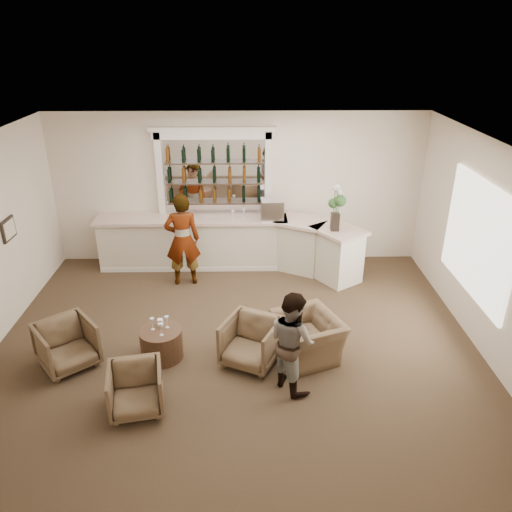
{
  "coord_description": "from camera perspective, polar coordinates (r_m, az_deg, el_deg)",
  "views": [
    {
      "loc": [
        0.21,
        -6.96,
        4.86
      ],
      "look_at": [
        0.35,
        0.9,
        1.24
      ],
      "focal_mm": 35.0,
      "sensor_mm": 36.0,
      "label": 1
    }
  ],
  "objects": [
    {
      "name": "ground",
      "position": [
        8.49,
        -2.26,
        -10.19
      ],
      "size": [
        8.0,
        8.0,
        0.0
      ],
      "primitive_type": "plane",
      "color": "#4E3A27",
      "rests_on": "ground"
    },
    {
      "name": "room_shell",
      "position": [
        8.07,
        -1.29,
        6.54
      ],
      "size": [
        8.04,
        7.02,
        3.32
      ],
      "color": "beige",
      "rests_on": "ground"
    },
    {
      "name": "bar_counter",
      "position": [
        10.84,
        -2.89,
        1.43
      ],
      "size": [
        5.72,
        1.8,
        1.14
      ],
      "color": "silver",
      "rests_on": "ground"
    },
    {
      "name": "back_bar_alcove",
      "position": [
        10.77,
        -4.81,
        9.44
      ],
      "size": [
        2.64,
        0.25,
        3.0
      ],
      "color": "white",
      "rests_on": "ground"
    },
    {
      "name": "cocktail_table",
      "position": [
        8.23,
        -10.74,
        -9.82
      ],
      "size": [
        0.68,
        0.68,
        0.5
      ],
      "primitive_type": "cylinder",
      "color": "#523A23",
      "rests_on": "ground"
    },
    {
      "name": "sommelier",
      "position": [
        10.12,
        -8.4,
        1.84
      ],
      "size": [
        0.76,
        0.56,
        1.93
      ],
      "primitive_type": "imported",
      "rotation": [
        0.0,
        0.0,
        3.29
      ],
      "color": "gray",
      "rests_on": "ground"
    },
    {
      "name": "guest",
      "position": [
        7.24,
        4.13,
        -9.68
      ],
      "size": [
        0.91,
        0.96,
        1.56
      ],
      "primitive_type": "imported",
      "rotation": [
        0.0,
        0.0,
        2.16
      ],
      "color": "gray",
      "rests_on": "ground"
    },
    {
      "name": "armchair_left",
      "position": [
        8.38,
        -20.82,
        -9.47
      ],
      "size": [
        1.14,
        1.14,
        0.75
      ],
      "primitive_type": "imported",
      "rotation": [
        0.0,
        0.0,
        0.68
      ],
      "color": "brown",
      "rests_on": "ground"
    },
    {
      "name": "armchair_center",
      "position": [
        7.26,
        -13.58,
        -14.59
      ],
      "size": [
        0.85,
        0.87,
        0.68
      ],
      "primitive_type": "imported",
      "rotation": [
        0.0,
        0.0,
        0.19
      ],
      "color": "brown",
      "rests_on": "ground"
    },
    {
      "name": "armchair_right",
      "position": [
        7.91,
        -0.59,
        -9.77
      ],
      "size": [
        1.08,
        1.09,
        0.75
      ],
      "primitive_type": "imported",
      "rotation": [
        0.0,
        0.0,
        -0.44
      ],
      "color": "brown",
      "rests_on": "ground"
    },
    {
      "name": "armchair_far",
      "position": [
        8.13,
        5.95,
        -9.15
      ],
      "size": [
        1.25,
        1.32,
        0.68
      ],
      "primitive_type": "imported",
      "rotation": [
        0.0,
        0.0,
        -1.18
      ],
      "color": "brown",
      "rests_on": "ground"
    },
    {
      "name": "espresso_machine",
      "position": [
        10.58,
        1.85,
        5.35
      ],
      "size": [
        0.48,
        0.41,
        0.42
      ],
      "primitive_type": "cube",
      "rotation": [
        0.0,
        0.0,
        0.02
      ],
      "color": "silver",
      "rests_on": "bar_counter"
    },
    {
      "name": "flower_vase",
      "position": [
        9.97,
        9.15,
        5.78
      ],
      "size": [
        0.25,
        0.25,
        0.95
      ],
      "color": "black",
      "rests_on": "bar_counter"
    },
    {
      "name": "wine_glass_bar_left",
      "position": [
        10.64,
        -1.4,
        4.88
      ],
      "size": [
        0.07,
        0.07,
        0.21
      ],
      "primitive_type": null,
      "color": "white",
      "rests_on": "bar_counter"
    },
    {
      "name": "wine_glass_bar_right",
      "position": [
        10.55,
        -2.66,
        4.68
      ],
      "size": [
        0.07,
        0.07,
        0.21
      ],
      "primitive_type": null,
      "color": "white",
      "rests_on": "bar_counter"
    },
    {
      "name": "wine_glass_tbl_a",
      "position": [
        8.08,
        -11.75,
        -7.61
      ],
      "size": [
        0.07,
        0.07,
        0.21
      ],
      "primitive_type": null,
      "color": "white",
      "rests_on": "cocktail_table"
    },
    {
      "name": "wine_glass_tbl_b",
      "position": [
        8.09,
        -10.15,
        -7.44
      ],
      "size": [
        0.07,
        0.07,
        0.21
      ],
      "primitive_type": null,
      "color": "white",
      "rests_on": "cocktail_table"
    },
    {
      "name": "wine_glass_tbl_c",
      "position": [
        7.92,
        -10.8,
        -8.24
      ],
      "size": [
        0.07,
        0.07,
        0.21
      ],
      "primitive_type": null,
      "color": "white",
      "rests_on": "cocktail_table"
    },
    {
      "name": "napkin_holder",
      "position": [
        8.18,
        -10.9,
        -7.47
      ],
      "size": [
        0.08,
        0.08,
        0.12
      ],
      "primitive_type": "cube",
      "color": "white",
      "rests_on": "cocktail_table"
    }
  ]
}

